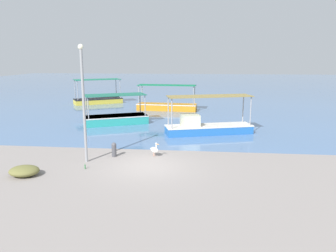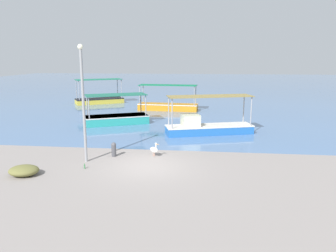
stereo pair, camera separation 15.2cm
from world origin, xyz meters
name	(u,v)px [view 1 (the left image)]	position (x,y,z in m)	size (l,w,h in m)	color
ground	(148,166)	(0.00, 0.00, 0.00)	(120.00, 120.00, 0.00)	gray
harbor_water	(189,86)	(0.00, 48.00, 0.00)	(110.00, 90.00, 0.00)	#5275A5
fishing_boat_far_left	(167,105)	(-0.99, 17.67, 0.52)	(6.20, 2.07, 2.60)	orange
fishing_boat_near_right	(98,99)	(-9.60, 21.89, 0.52)	(5.71, 4.54, 2.84)	gold
fishing_boat_outer	(116,118)	(-4.37, 10.31, 0.51)	(5.39, 3.89, 2.41)	teal
fishing_boat_near_left	(206,126)	(2.96, 7.53, 0.58)	(6.37, 3.29, 2.71)	#2464B3
pelican	(155,150)	(0.07, 1.76, 0.38)	(0.66, 0.63, 0.80)	#E0997A
lamp_post	(83,98)	(-3.32, 0.44, 3.35)	(0.28, 0.28, 5.98)	gray
mooring_bollard	(114,149)	(-2.12, 1.46, 0.42)	(0.27, 0.27, 0.79)	#47474C
net_pile	(24,171)	(-5.44, -1.89, 0.23)	(1.38, 1.17, 0.46)	olive
glass_bottle	(85,167)	(-3.00, -0.67, 0.11)	(0.07, 0.07, 0.27)	#3F7F4C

